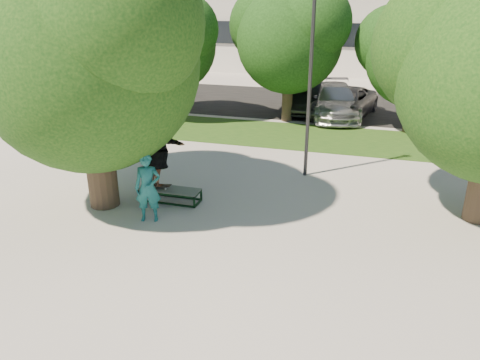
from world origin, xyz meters
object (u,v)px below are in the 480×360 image
(bystander, at_px, (148,188))
(car_silver_a, at_px, (158,90))
(car_grey, at_px, (344,103))
(car_silver_b, at_px, (334,101))
(grind_box, at_px, (170,195))
(car_dark, at_px, (304,97))
(lamppost, at_px, (310,81))
(tree_left, at_px, (86,47))

(bystander, relative_size, car_silver_a, 0.46)
(car_grey, height_order, car_silver_b, car_silver_b)
(grind_box, xyz_separation_m, car_dark, (2.00, 12.35, 0.55))
(lamppost, bearing_deg, bystander, -127.70)
(bystander, distance_m, car_dark, 13.81)
(lamppost, height_order, car_dark, lamppost)
(car_dark, bearing_deg, tree_left, -107.83)
(lamppost, xyz_separation_m, car_dark, (-1.50, 9.13, -2.41))
(lamppost, bearing_deg, tree_left, -143.58)
(tree_left, distance_m, car_silver_b, 14.00)
(grind_box, bearing_deg, lamppost, 42.58)
(lamppost, distance_m, car_silver_b, 8.83)
(car_silver_a, height_order, car_dark, car_dark)
(tree_left, xyz_separation_m, bystander, (1.79, -0.62, -3.48))
(bystander, bearing_deg, grind_box, 72.76)
(car_silver_b, bearing_deg, car_grey, -10.98)
(car_silver_a, relative_size, car_grey, 0.80)
(lamppost, height_order, car_silver_a, lamppost)
(grind_box, distance_m, car_grey, 12.41)
(grind_box, distance_m, car_silver_a, 13.80)
(grind_box, relative_size, car_dark, 0.40)
(lamppost, distance_m, grind_box, 5.60)
(tree_left, distance_m, car_dark, 14.07)
(lamppost, distance_m, car_grey, 8.86)
(grind_box, xyz_separation_m, bystander, (0.00, -1.31, 0.76))
(car_grey, bearing_deg, grind_box, -97.09)
(car_silver_b, bearing_deg, grind_box, -118.04)
(car_silver_a, bearing_deg, tree_left, -67.56)
(lamppost, distance_m, car_dark, 9.56)
(lamppost, distance_m, bystander, 6.13)
(car_dark, height_order, car_silver_b, car_silver_b)
(car_silver_a, xyz_separation_m, car_dark, (8.23, 0.05, 0.05))
(car_grey, relative_size, car_silver_b, 0.95)
(car_silver_a, bearing_deg, grind_box, -59.56)
(bystander, bearing_deg, lamppost, 35.05)
(bystander, bearing_deg, car_grey, 55.49)
(car_dark, bearing_deg, lamppost, -82.28)
(bystander, xyz_separation_m, car_grey, (4.05, 13.03, -0.23))
(grind_box, relative_size, car_silver_b, 0.34)
(grind_box, xyz_separation_m, car_silver_b, (3.59, 11.72, 0.59))
(tree_left, relative_size, bystander, 3.77)
(tree_left, xyz_separation_m, car_silver_b, (5.38, 12.41, -3.64))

